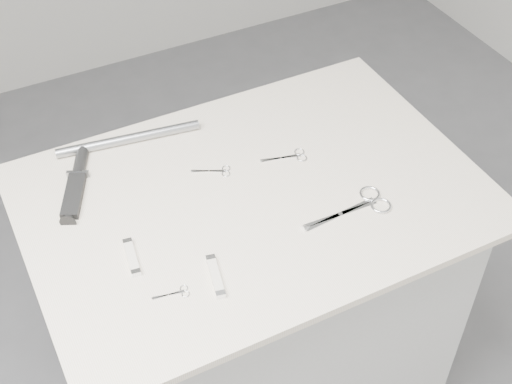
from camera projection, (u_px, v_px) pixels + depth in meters
name	position (u px, v px, depth m)	size (l,w,h in m)	color
plinth	(254.00, 320.00, 1.90)	(0.90, 0.60, 0.90)	#BBBCB9
display_board	(254.00, 197.00, 1.58)	(1.00, 0.70, 0.02)	beige
large_shears	(363.00, 205.00, 1.54)	(0.20, 0.09, 0.01)	silver
embroidery_scissors_a	(291.00, 156.00, 1.66)	(0.11, 0.05, 0.00)	silver
embroidery_scissors_b	(217.00, 171.00, 1.62)	(0.09, 0.06, 0.00)	silver
tiny_scissors	(176.00, 293.00, 1.37)	(0.07, 0.03, 0.00)	silver
sheathed_knife	(77.00, 180.00, 1.59)	(0.12, 0.21, 0.03)	black
pocket_knife_a	(216.00, 276.00, 1.39)	(0.04, 0.11, 0.01)	silver
pocket_knife_b	(132.00, 257.00, 1.43)	(0.04, 0.10, 0.01)	silver
metal_rail	(129.00, 139.00, 1.69)	(0.02, 0.02, 0.34)	gray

